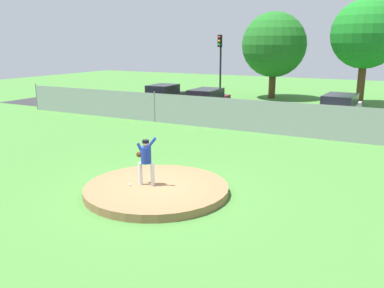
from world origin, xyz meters
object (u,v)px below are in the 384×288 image
pitcher_youth (146,157)px  baseball (130,185)px  parked_car_burgundy (206,101)px  traffic_cone_orange (305,110)px  traffic_light_near (220,57)px  parked_car_white (339,110)px  parked_car_charcoal (163,97)px

pitcher_youth → baseball: pitcher_youth is taller
pitcher_youth → parked_car_burgundy: bearing=109.3°
traffic_cone_orange → traffic_light_near: 8.11m
pitcher_youth → parked_car_white: pitcher_youth is taller
pitcher_youth → traffic_light_near: size_ratio=0.30×
parked_car_burgundy → parked_car_white: 8.61m
traffic_cone_orange → baseball: bearing=-94.8°
pitcher_youth → parked_car_burgundy: size_ratio=0.32×
traffic_cone_orange → pitcher_youth: bearing=-93.5°
parked_car_charcoal → parked_car_burgundy: bearing=-6.3°
parked_car_charcoal → parked_car_white: parked_car_white is taller
parked_car_white → baseball: bearing=-104.7°
pitcher_youth → traffic_cone_orange: bearing=86.5°
baseball → parked_car_white: (3.90, 14.89, 0.54)m
parked_car_white → traffic_light_near: size_ratio=0.92×
parked_car_charcoal → parked_car_white: (12.26, -0.43, 0.03)m
parked_car_burgundy → traffic_light_near: bearing=102.5°
baseball → parked_car_burgundy: bearing=107.5°
pitcher_youth → parked_car_burgundy: (-5.10, 14.61, -0.37)m
parked_car_white → parked_car_burgundy: bearing=179.9°
pitcher_youth → parked_car_charcoal: 17.39m
traffic_cone_orange → parked_car_white: bearing=-44.3°
pitcher_youth → parked_car_white: 15.01m
traffic_light_near → parked_car_white: bearing=-24.9°
baseball → parked_car_charcoal: (-8.36, 15.32, 0.51)m
parked_car_burgundy → traffic_cone_orange: parked_car_burgundy is taller
parked_car_white → traffic_light_near: traffic_light_near is taller
parked_car_charcoal → parked_car_white: bearing=-2.0°
pitcher_youth → parked_car_burgundy: 15.48m
parked_car_burgundy → parked_car_white: parked_car_white is taller
parked_car_charcoal → traffic_cone_orange: (9.81, 1.98, -0.53)m
pitcher_youth → parked_car_charcoal: (-8.76, 15.01, -0.35)m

